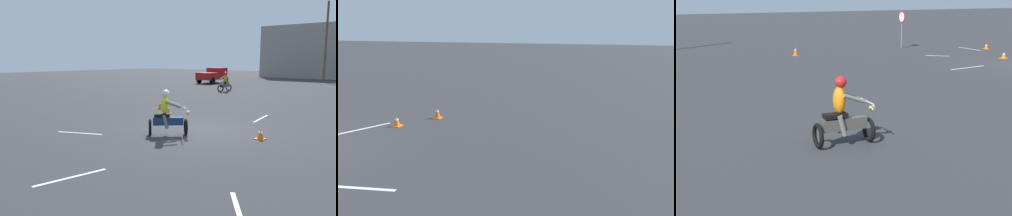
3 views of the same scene
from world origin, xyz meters
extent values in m
torus|color=black|center=(-7.05, 13.30, 0.30)|extent=(0.60, 0.11, 0.60)
torus|color=black|center=(-7.02, 14.60, 0.30)|extent=(0.60, 0.11, 0.60)
cube|color=#4C4742|center=(-7.04, 13.95, 0.52)|extent=(0.26, 1.10, 0.28)
cube|color=black|center=(-7.03, 14.17, 0.74)|extent=(0.27, 0.57, 0.10)
cylinder|color=silver|center=(-7.05, 13.35, 1.00)|extent=(0.70, 0.05, 0.04)
sphere|color=#F2E08C|center=(-7.05, 13.22, 0.82)|extent=(0.16, 0.16, 0.16)
ellipsoid|color=orange|center=(-7.03, 14.07, 1.10)|extent=(0.41, 0.29, 0.64)
cylinder|color=slate|center=(-7.24, 13.77, 1.15)|extent=(0.10, 0.55, 0.27)
cylinder|color=slate|center=(-6.84, 13.76, 1.15)|extent=(0.10, 0.55, 0.27)
cylinder|color=slate|center=(-7.17, 14.05, 0.52)|extent=(0.13, 0.25, 0.51)
cylinder|color=slate|center=(-6.89, 14.04, 0.52)|extent=(0.13, 0.25, 0.51)
sphere|color=red|center=(-7.03, 14.03, 1.52)|extent=(0.29, 0.29, 0.28)
cylinder|color=slate|center=(8.77, 2.80, 1.10)|extent=(0.07, 0.07, 2.20)
cylinder|color=red|center=(8.77, 2.82, 1.95)|extent=(0.70, 0.03, 0.70)
cylinder|color=white|center=(8.77, 2.84, 1.95)|extent=(0.60, 0.01, 0.60)
cube|color=orange|center=(6.26, -1.83, 0.01)|extent=(0.32, 0.32, 0.03)
cone|color=orange|center=(6.26, -1.83, 0.19)|extent=(0.24, 0.24, 0.32)
cylinder|color=white|center=(6.26, -1.83, 0.24)|extent=(0.13, 0.13, 0.05)
cube|color=orange|center=(8.31, 9.96, 0.01)|extent=(0.32, 0.32, 0.03)
cone|color=orange|center=(8.31, 9.96, 0.25)|extent=(0.24, 0.24, 0.44)
cylinder|color=white|center=(8.31, 9.96, 0.32)|extent=(0.13, 0.13, 0.05)
cube|color=orange|center=(2.61, 0.14, 0.01)|extent=(0.32, 0.32, 0.03)
cone|color=orange|center=(2.61, 0.14, 0.19)|extent=(0.24, 0.24, 0.32)
cylinder|color=white|center=(2.61, 0.14, 0.24)|extent=(0.13, 0.13, 0.05)
cube|color=silver|center=(6.79, -0.96, 0.00)|extent=(2.02, 0.17, 0.01)
cube|color=silver|center=(4.96, 2.76, 0.00)|extent=(0.94, 1.09, 0.01)
cube|color=silver|center=(0.90, 3.91, 0.00)|extent=(0.43, 2.19, 0.01)
camera|label=1|loc=(7.34, -10.31, 2.75)|focal=35.00mm
camera|label=2|loc=(6.31, 9.13, 3.51)|focal=35.00mm
camera|label=3|loc=(-16.61, 18.29, 3.55)|focal=50.00mm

